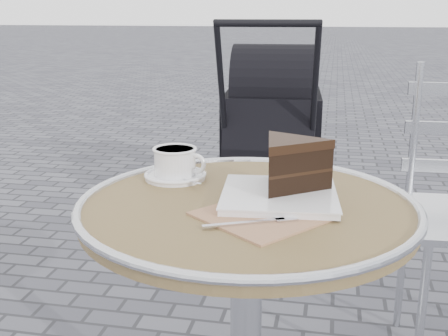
% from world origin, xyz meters
% --- Properties ---
extents(cafe_table, '(0.72, 0.72, 0.74)m').
position_xyz_m(cafe_table, '(0.00, 0.00, 0.57)').
color(cafe_table, silver).
rests_on(cafe_table, ground).
extents(cappuccino_set, '(0.15, 0.15, 0.07)m').
position_xyz_m(cappuccino_set, '(-0.20, 0.14, 0.76)').
color(cappuccino_set, white).
rests_on(cappuccino_set, cafe_table).
extents(cake_plate_set, '(0.30, 0.39, 0.13)m').
position_xyz_m(cake_plate_set, '(0.08, 0.05, 0.79)').
color(cake_plate_set, '#A9785D').
rests_on(cake_plate_set, cafe_table).
extents(baby_stroller, '(0.55, 1.07, 1.09)m').
position_xyz_m(baby_stroller, '(-0.16, 1.88, 0.49)').
color(baby_stroller, black).
rests_on(baby_stroller, ground).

